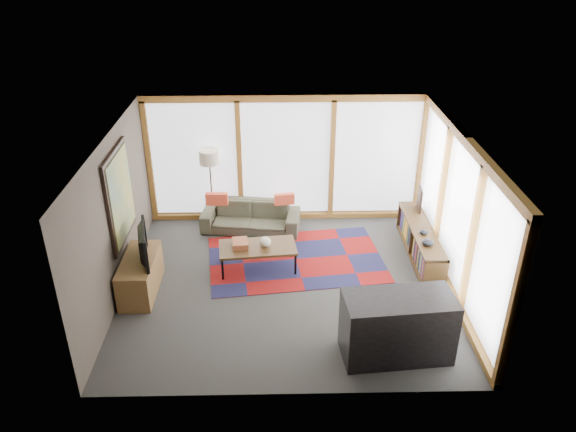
{
  "coord_description": "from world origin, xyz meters",
  "views": [
    {
      "loc": [
        -0.18,
        -7.89,
        5.44
      ],
      "look_at": [
        0.0,
        0.4,
        1.1
      ],
      "focal_mm": 35.0,
      "sensor_mm": 36.0,
      "label": 1
    }
  ],
  "objects_px": {
    "tv_console": "(140,275)",
    "bar_counter": "(397,327)",
    "bookshelf": "(420,242)",
    "floor_lamp": "(211,187)",
    "television": "(139,244)",
    "sofa": "(251,217)",
    "coffee_table": "(258,257)"
  },
  "relations": [
    {
      "from": "bookshelf",
      "to": "tv_console",
      "type": "distance_m",
      "value": 4.98
    },
    {
      "from": "sofa",
      "to": "bar_counter",
      "type": "height_order",
      "value": "bar_counter"
    },
    {
      "from": "bookshelf",
      "to": "television",
      "type": "distance_m",
      "value": 4.97
    },
    {
      "from": "coffee_table",
      "to": "bookshelf",
      "type": "distance_m",
      "value": 2.98
    },
    {
      "from": "television",
      "to": "bar_counter",
      "type": "height_order",
      "value": "television"
    },
    {
      "from": "sofa",
      "to": "floor_lamp",
      "type": "bearing_deg",
      "value": 166.53
    },
    {
      "from": "bookshelf",
      "to": "tv_console",
      "type": "height_order",
      "value": "tv_console"
    },
    {
      "from": "bookshelf",
      "to": "floor_lamp",
      "type": "bearing_deg",
      "value": 161.02
    },
    {
      "from": "coffee_table",
      "to": "sofa",
      "type": "bearing_deg",
      "value": 97.06
    },
    {
      "from": "sofa",
      "to": "coffee_table",
      "type": "relative_size",
      "value": 1.43
    },
    {
      "from": "coffee_table",
      "to": "bookshelf",
      "type": "relative_size",
      "value": 0.6
    },
    {
      "from": "floor_lamp",
      "to": "television",
      "type": "distance_m",
      "value": 2.56
    },
    {
      "from": "floor_lamp",
      "to": "coffee_table",
      "type": "xyz_separation_m",
      "value": [
        0.96,
        -1.73,
        -0.57
      ]
    },
    {
      "from": "floor_lamp",
      "to": "sofa",
      "type": "bearing_deg",
      "value": -20.95
    },
    {
      "from": "television",
      "to": "bar_counter",
      "type": "distance_m",
      "value": 4.2
    },
    {
      "from": "tv_console",
      "to": "bar_counter",
      "type": "bearing_deg",
      "value": -22.47
    },
    {
      "from": "bookshelf",
      "to": "bar_counter",
      "type": "relative_size",
      "value": 1.47
    },
    {
      "from": "coffee_table",
      "to": "bookshelf",
      "type": "height_order",
      "value": "bookshelf"
    },
    {
      "from": "sofa",
      "to": "bar_counter",
      "type": "xyz_separation_m",
      "value": [
        2.18,
        -3.71,
        0.2
      ]
    },
    {
      "from": "bookshelf",
      "to": "television",
      "type": "relative_size",
      "value": 2.3
    },
    {
      "from": "sofa",
      "to": "bookshelf",
      "type": "xyz_separation_m",
      "value": [
        3.14,
        -1.05,
        -0.0
      ]
    },
    {
      "from": "coffee_table",
      "to": "bar_counter",
      "type": "height_order",
      "value": "bar_counter"
    },
    {
      "from": "floor_lamp",
      "to": "television",
      "type": "height_order",
      "value": "floor_lamp"
    },
    {
      "from": "tv_console",
      "to": "coffee_table",
      "type": "bearing_deg",
      "value": 18.99
    },
    {
      "from": "bar_counter",
      "to": "tv_console",
      "type": "bearing_deg",
      "value": 152.07
    },
    {
      "from": "sofa",
      "to": "coffee_table",
      "type": "height_order",
      "value": "sofa"
    },
    {
      "from": "sofa",
      "to": "floor_lamp",
      "type": "xyz_separation_m",
      "value": [
        -0.78,
        0.3,
        0.51
      ]
    },
    {
      "from": "sofa",
      "to": "coffee_table",
      "type": "distance_m",
      "value": 1.44
    },
    {
      "from": "sofa",
      "to": "television",
      "type": "bearing_deg",
      "value": -121.36
    },
    {
      "from": "bookshelf",
      "to": "television",
      "type": "height_order",
      "value": "television"
    },
    {
      "from": "floor_lamp",
      "to": "bookshelf",
      "type": "distance_m",
      "value": 4.17
    },
    {
      "from": "bookshelf",
      "to": "television",
      "type": "xyz_separation_m",
      "value": [
        -4.82,
        -1.04,
        0.62
      ]
    }
  ]
}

